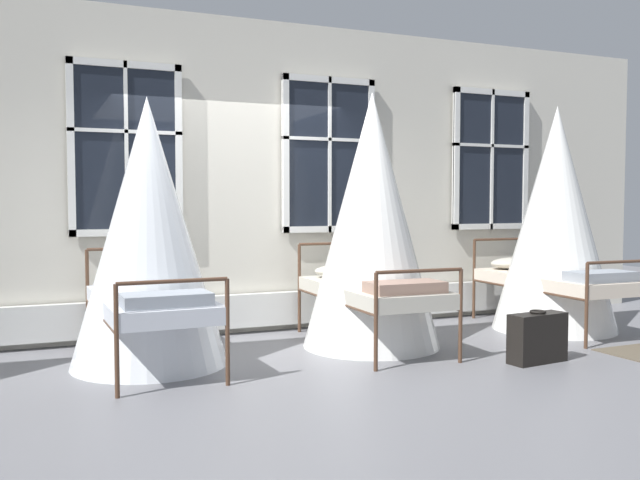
{
  "coord_description": "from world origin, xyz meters",
  "views": [
    {
      "loc": [
        -2.04,
        -6.21,
        1.43
      ],
      "look_at": [
        0.55,
        -0.12,
        1.06
      ],
      "focal_mm": 38.68,
      "sensor_mm": 36.0,
      "label": 1
    }
  ],
  "objects_px": {
    "cot_second": "(149,236)",
    "suitcase_dark": "(537,338)",
    "cot_third": "(372,224)",
    "cot_fourth": "(555,222)"
  },
  "relations": [
    {
      "from": "cot_second",
      "to": "suitcase_dark",
      "type": "relative_size",
      "value": 4.03
    },
    {
      "from": "cot_second",
      "to": "suitcase_dark",
      "type": "bearing_deg",
      "value": -113.3
    },
    {
      "from": "cot_third",
      "to": "suitcase_dark",
      "type": "distance_m",
      "value": 1.87
    },
    {
      "from": "cot_fourth",
      "to": "suitcase_dark",
      "type": "relative_size",
      "value": 4.29
    },
    {
      "from": "cot_second",
      "to": "cot_fourth",
      "type": "bearing_deg",
      "value": -92.29
    },
    {
      "from": "cot_third",
      "to": "suitcase_dark",
      "type": "xyz_separation_m",
      "value": [
        1.03,
        -1.22,
        -0.98
      ]
    },
    {
      "from": "cot_second",
      "to": "cot_third",
      "type": "bearing_deg",
      "value": -92.94
    },
    {
      "from": "cot_third",
      "to": "cot_fourth",
      "type": "bearing_deg",
      "value": -88.67
    },
    {
      "from": "cot_second",
      "to": "cot_fourth",
      "type": "xyz_separation_m",
      "value": [
        4.45,
        -0.05,
        0.07
      ]
    },
    {
      "from": "cot_second",
      "to": "cot_fourth",
      "type": "height_order",
      "value": "cot_fourth"
    }
  ]
}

